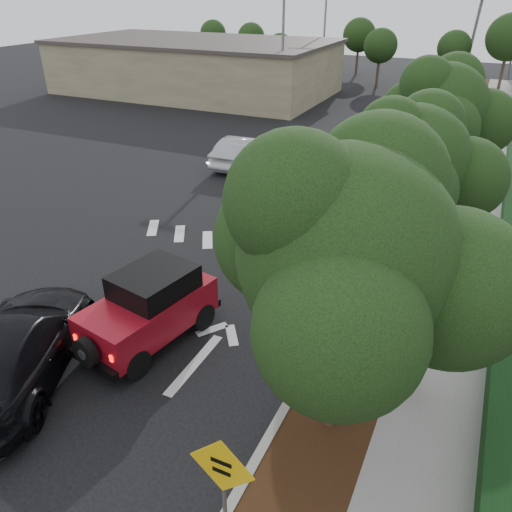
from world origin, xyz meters
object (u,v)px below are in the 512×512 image
Objects in this scene: silver_suv_ahead at (358,189)px; black_suv_oncoming at (16,348)px; speed_hump_sign at (223,479)px; red_jeep at (154,305)px.

black_suv_oncoming reaches higher than silver_suv_ahead.
black_suv_oncoming is at bearing 166.00° from speed_hump_sign.
speed_hump_sign is (6.30, -1.54, 0.79)m from black_suv_oncoming.
black_suv_oncoming is (-4.51, -13.38, 0.04)m from silver_suv_ahead.
red_jeep is at bearing -89.24° from silver_suv_ahead.
red_jeep is 1.70× the size of speed_hump_sign.
red_jeep is 0.70× the size of black_suv_oncoming.
speed_hump_sign is at bearing -69.48° from silver_suv_ahead.
black_suv_oncoming is 6.53m from speed_hump_sign.
speed_hump_sign is at bearing 141.99° from black_suv_oncoming.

